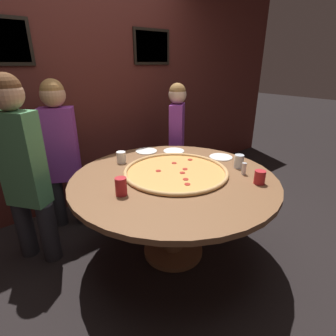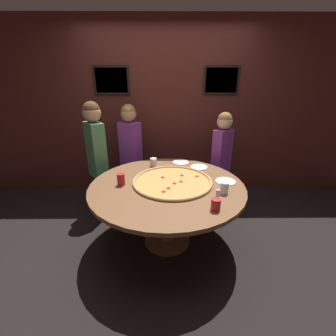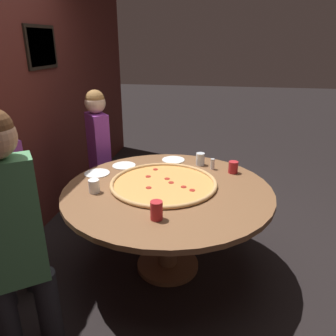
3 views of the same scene
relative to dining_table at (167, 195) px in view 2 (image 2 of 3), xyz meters
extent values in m
plane|color=black|center=(0.00, 0.00, -0.61)|extent=(24.00, 24.00, 0.00)
cube|color=#4C1E19|center=(0.00, 1.41, 0.69)|extent=(6.40, 0.06, 2.60)
cube|color=black|center=(-0.80, 1.37, 1.14)|extent=(0.52, 0.02, 0.40)
cube|color=#936B5B|center=(-0.80, 1.36, 1.14)|extent=(0.46, 0.01, 0.34)
cube|color=black|center=(0.80, 1.37, 1.14)|extent=(0.52, 0.02, 0.40)
cube|color=#936B5B|center=(0.80, 1.36, 1.14)|extent=(0.46, 0.01, 0.34)
cylinder|color=brown|center=(0.00, 0.00, 0.11)|extent=(1.62, 1.62, 0.04)
cylinder|color=brown|center=(0.00, 0.00, -0.26)|extent=(0.16, 0.16, 0.70)
cylinder|color=brown|center=(0.00, 0.00, -0.59)|extent=(0.52, 0.52, 0.04)
cylinder|color=#E0994C|center=(0.06, 0.04, 0.13)|extent=(0.81, 0.81, 0.01)
torus|color=tan|center=(0.06, 0.04, 0.14)|extent=(0.85, 0.85, 0.03)
cylinder|color=#A8281E|center=(0.01, -0.12, 0.14)|extent=(0.04, 0.04, 0.00)
cylinder|color=#A8281E|center=(0.08, -0.01, 0.14)|extent=(0.04, 0.04, 0.00)
cylinder|color=#A8281E|center=(-0.05, 0.14, 0.14)|extent=(0.04, 0.04, 0.00)
cylinder|color=#A8281E|center=(0.17, 0.20, 0.14)|extent=(0.04, 0.04, 0.00)
cylinder|color=#A8281E|center=(0.15, 0.03, 0.14)|extent=(0.04, 0.04, 0.00)
cylinder|color=#A8281E|center=(-0.03, -0.19, 0.14)|extent=(0.04, 0.04, 0.00)
cylinder|color=#A8281E|center=(0.34, 0.17, 0.14)|extent=(0.04, 0.04, 0.00)
cylinder|color=#B22328|center=(0.41, -0.50, 0.18)|extent=(0.08, 0.08, 0.10)
cylinder|color=#B22328|center=(-0.48, -0.01, 0.19)|extent=(0.08, 0.08, 0.13)
cylinder|color=white|center=(-0.17, 0.53, 0.18)|extent=(0.08, 0.08, 0.10)
cylinder|color=silver|center=(0.55, -0.21, 0.18)|extent=(0.08, 0.08, 0.11)
cylinder|color=white|center=(0.40, 0.48, 0.13)|extent=(0.21, 0.21, 0.01)
cylinder|color=white|center=(0.63, 0.06, 0.13)|extent=(0.22, 0.22, 0.01)
cylinder|color=white|center=(0.18, 0.65, 0.13)|extent=(0.22, 0.22, 0.01)
cylinder|color=silver|center=(0.46, -0.32, 0.17)|extent=(0.04, 0.04, 0.08)
cylinder|color=#B7B7BC|center=(0.46, -0.32, 0.22)|extent=(0.04, 0.04, 0.01)
cylinder|color=#232328|center=(0.85, 0.93, -0.38)|extent=(0.18, 0.18, 0.47)
cylinder|color=#232328|center=(0.69, 0.79, -0.38)|extent=(0.18, 0.18, 0.47)
cube|color=purple|center=(0.77, 0.86, 0.19)|extent=(0.31, 0.30, 0.66)
sphere|color=beige|center=(0.77, 0.86, 0.62)|extent=(0.20, 0.20, 0.20)
sphere|color=#9E703D|center=(0.77, 0.86, 0.66)|extent=(0.19, 0.19, 0.19)
cylinder|color=#232328|center=(-0.43, 0.98, -0.36)|extent=(0.18, 0.18, 0.50)
cylinder|color=#232328|center=(-0.63, 1.08, -0.36)|extent=(0.18, 0.18, 0.50)
cube|color=purple|center=(-0.53, 1.03, 0.24)|extent=(0.34, 0.28, 0.70)
sphere|color=tan|center=(-0.53, 1.03, 0.70)|extent=(0.22, 0.22, 0.22)
sphere|color=#9E703D|center=(-0.53, 1.03, 0.74)|extent=(0.20, 0.20, 0.20)
cylinder|color=#232328|center=(-0.86, 0.60, -0.35)|extent=(0.20, 0.20, 0.53)
cylinder|color=#232328|center=(-1.00, 0.79, -0.35)|extent=(0.20, 0.20, 0.53)
cube|color=#4C8C59|center=(-0.93, 0.69, 0.28)|extent=(0.32, 0.35, 0.74)
sphere|color=tan|center=(-0.93, 0.69, 0.76)|extent=(0.23, 0.23, 0.23)
sphere|color=brown|center=(-0.93, 0.69, 0.80)|extent=(0.21, 0.21, 0.21)
camera|label=1|loc=(-1.23, -1.45, 0.97)|focal=28.00mm
camera|label=2|loc=(-0.01, -2.13, 1.17)|focal=24.00mm
camera|label=3|loc=(-2.28, -0.40, 1.20)|focal=35.00mm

